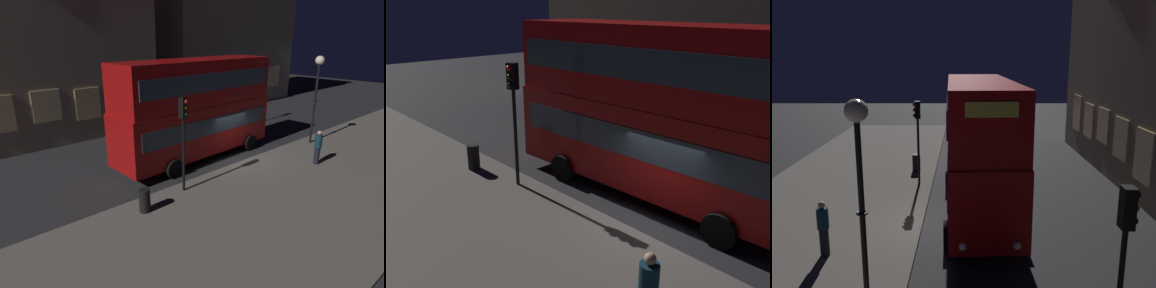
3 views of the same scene
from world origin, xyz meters
The scene contains 4 objects.
ground_plane centered at (0.00, 0.00, 0.00)m, with size 80.00×80.00×0.00m, color #232326.
double_decker_bus centered at (-1.49, 1.60, 3.06)m, with size 9.98×3.12×5.53m.
traffic_light_near_kerb centered at (-4.78, -1.32, 3.13)m, with size 0.37×0.39×4.19m.
litter_bin centered at (-7.10, -1.71, 0.59)m, with size 0.45×0.45×0.95m, color black.
Camera 2 is at (6.22, -8.59, 6.04)m, focal length 38.22 mm.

